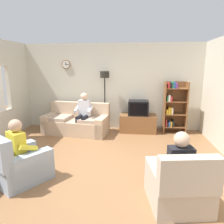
% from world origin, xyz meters
% --- Properties ---
extents(ground_plane, '(12.00, 12.00, 0.00)m').
position_xyz_m(ground_plane, '(0.00, 0.00, 0.00)').
color(ground_plane, '#8C603D').
extents(back_wall_assembly, '(6.20, 0.17, 2.70)m').
position_xyz_m(back_wall_assembly, '(-0.00, 2.66, 1.35)').
color(back_wall_assembly, beige).
rests_on(back_wall_assembly, ground_plane).
extents(couch, '(2.00, 1.11, 0.90)m').
position_xyz_m(couch, '(-0.99, 1.93, 0.31)').
color(couch, tan).
rests_on(couch, ground_plane).
extents(tv_stand, '(1.10, 0.56, 0.54)m').
position_xyz_m(tv_stand, '(0.86, 2.25, 0.27)').
color(tv_stand, brown).
rests_on(tv_stand, ground_plane).
extents(tv, '(0.60, 0.49, 0.44)m').
position_xyz_m(tv, '(0.86, 2.23, 0.76)').
color(tv, black).
rests_on(tv, tv_stand).
extents(bookshelf, '(0.68, 0.36, 1.56)m').
position_xyz_m(bookshelf, '(1.91, 2.32, 0.81)').
color(bookshelf, brown).
rests_on(bookshelf, ground_plane).
extents(floor_lamp, '(0.28, 0.28, 1.85)m').
position_xyz_m(floor_lamp, '(-0.18, 2.35, 1.45)').
color(floor_lamp, black).
rests_on(floor_lamp, ground_plane).
extents(armchair_near_window, '(1.16, 1.18, 0.90)m').
position_xyz_m(armchair_near_window, '(-1.24, -0.84, 0.29)').
color(armchair_near_window, '#9EADBC').
rests_on(armchair_near_window, ground_plane).
extents(armchair_near_bookshelf, '(0.93, 1.00, 0.90)m').
position_xyz_m(armchair_near_bookshelf, '(1.42, -1.22, 0.29)').
color(armchair_near_bookshelf, '#BCAD99').
rests_on(armchair_near_bookshelf, ground_plane).
extents(person_on_couch, '(0.55, 0.57, 1.24)m').
position_xyz_m(person_on_couch, '(-0.74, 1.82, 0.70)').
color(person_on_couch, silver).
rests_on(person_on_couch, ground_plane).
extents(person_in_left_armchair, '(0.61, 0.64, 1.12)m').
position_xyz_m(person_in_left_armchair, '(-1.19, -0.77, 0.60)').
color(person_in_left_armchair, yellow).
rests_on(person_in_left_armchair, ground_plane).
extents(person_in_right_armchair, '(0.56, 0.58, 1.12)m').
position_xyz_m(person_in_right_armchair, '(1.41, -1.13, 0.60)').
color(person_in_right_armchair, black).
rests_on(person_in_right_armchair, ground_plane).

